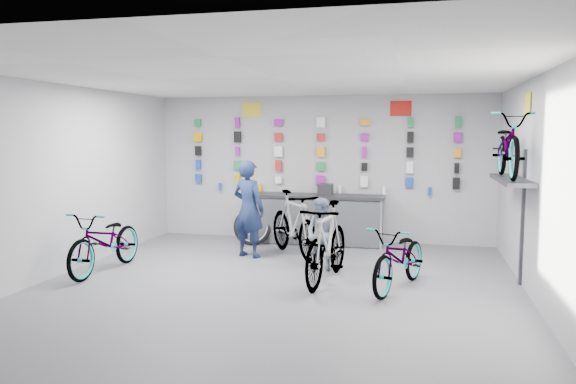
% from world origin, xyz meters
% --- Properties ---
extents(floor, '(8.00, 8.00, 0.00)m').
position_xyz_m(floor, '(0.00, 0.00, 0.00)').
color(floor, '#505055').
rests_on(floor, ground).
extents(ceiling, '(8.00, 8.00, 0.00)m').
position_xyz_m(ceiling, '(0.00, 0.00, 3.00)').
color(ceiling, white).
rests_on(ceiling, wall_back).
extents(wall_back, '(7.00, 0.00, 7.00)m').
position_xyz_m(wall_back, '(0.00, 4.00, 1.50)').
color(wall_back, '#B8B8BB').
rests_on(wall_back, floor).
extents(wall_front, '(7.00, 0.00, 7.00)m').
position_xyz_m(wall_front, '(0.00, -4.00, 1.50)').
color(wall_front, '#B8B8BB').
rests_on(wall_front, floor).
extents(wall_left, '(0.00, 8.00, 8.00)m').
position_xyz_m(wall_left, '(-3.50, 0.00, 1.50)').
color(wall_left, '#B8B8BB').
rests_on(wall_left, floor).
extents(wall_right, '(0.00, 8.00, 8.00)m').
position_xyz_m(wall_right, '(3.50, 0.00, 1.50)').
color(wall_right, '#B8B8BB').
rests_on(wall_right, floor).
extents(counter, '(2.70, 0.66, 1.00)m').
position_xyz_m(counter, '(0.00, 3.54, 0.49)').
color(counter, black).
rests_on(counter, floor).
extents(merch_wall, '(5.57, 0.08, 1.56)m').
position_xyz_m(merch_wall, '(0.01, 3.93, 1.80)').
color(merch_wall, '#1D3EA6').
rests_on(merch_wall, wall_back).
extents(wall_bracket, '(0.39, 1.90, 2.00)m').
position_xyz_m(wall_bracket, '(3.33, 1.20, 1.46)').
color(wall_bracket, '#333338').
rests_on(wall_bracket, wall_right).
extents(sign_left, '(0.42, 0.02, 0.30)m').
position_xyz_m(sign_left, '(-1.50, 3.98, 2.72)').
color(sign_left, yellow).
rests_on(sign_left, wall_back).
extents(sign_right, '(0.42, 0.02, 0.30)m').
position_xyz_m(sign_right, '(1.60, 3.98, 2.72)').
color(sign_right, red).
rests_on(sign_right, wall_back).
extents(sign_side, '(0.02, 0.40, 0.30)m').
position_xyz_m(sign_side, '(3.48, 1.20, 2.65)').
color(sign_side, yellow).
rests_on(sign_side, wall_right).
extents(bike_left, '(0.74, 1.95, 1.01)m').
position_xyz_m(bike_left, '(-2.89, 0.47, 0.51)').
color(bike_left, gray).
rests_on(bike_left, floor).
extents(bike_center, '(0.81, 2.06, 1.20)m').
position_xyz_m(bike_center, '(0.67, 0.65, 0.60)').
color(bike_center, gray).
rests_on(bike_center, floor).
extents(bike_right, '(1.17, 1.89, 0.94)m').
position_xyz_m(bike_right, '(1.75, 0.52, 0.47)').
color(bike_right, gray).
rests_on(bike_right, floor).
extents(bike_service, '(1.63, 1.93, 1.19)m').
position_xyz_m(bike_service, '(-0.20, 2.30, 0.60)').
color(bike_service, gray).
rests_on(bike_service, floor).
extents(bike_wall, '(0.63, 1.80, 0.95)m').
position_xyz_m(bike_wall, '(3.25, 1.20, 2.05)').
color(bike_wall, gray).
rests_on(bike_wall, wall_bracket).
extents(clerk, '(0.74, 0.61, 1.75)m').
position_xyz_m(clerk, '(-0.99, 2.08, 0.88)').
color(clerk, '#162346').
rests_on(clerk, floor).
extents(customer, '(0.72, 0.66, 1.18)m').
position_xyz_m(customer, '(0.47, 1.41, 0.59)').
color(customer, slate).
rests_on(customer, floor).
extents(spare_wheel, '(0.82, 0.53, 0.74)m').
position_xyz_m(spare_wheel, '(-1.25, 3.17, 0.36)').
color(spare_wheel, black).
rests_on(spare_wheel, floor).
extents(register, '(0.28, 0.30, 0.22)m').
position_xyz_m(register, '(0.17, 3.55, 1.11)').
color(register, black).
rests_on(register, counter).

